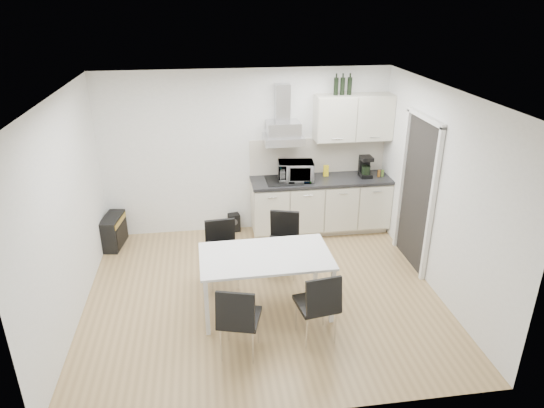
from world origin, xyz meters
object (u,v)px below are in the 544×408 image
at_px(dining_table, 266,260).
at_px(chair_near_left, 240,319).
at_px(chair_far_right, 283,245).
at_px(guitar_amp, 114,231).
at_px(kitchenette, 323,183).
at_px(floor_speaker, 234,222).
at_px(chair_near_right, 316,305).
at_px(chair_far_left, 223,255).

relative_size(dining_table, chair_near_left, 1.79).
bearing_deg(chair_far_right, guitar_amp, -9.35).
bearing_deg(guitar_amp, kitchenette, 10.26).
height_order(dining_table, floor_speaker, dining_table).
bearing_deg(floor_speaker, chair_near_right, -85.97).
distance_m(kitchenette, chair_far_right, 1.57).
distance_m(chair_far_right, chair_near_right, 1.42).
height_order(guitar_amp, floor_speaker, guitar_amp).
relative_size(chair_near_left, guitar_amp, 1.42).
height_order(chair_far_left, chair_near_right, same).
height_order(chair_near_left, chair_near_right, same).
xyz_separation_m(dining_table, chair_far_right, (0.34, 0.77, -0.24)).
distance_m(kitchenette, chair_near_right, 2.79).
relative_size(chair_far_left, chair_near_left, 1.00).
xyz_separation_m(dining_table, chair_far_left, (-0.49, 0.62, -0.24)).
height_order(chair_far_left, floor_speaker, chair_far_left).
xyz_separation_m(chair_far_right, chair_near_right, (0.14, -1.41, 0.00)).
distance_m(chair_near_right, guitar_amp, 3.67).
relative_size(dining_table, chair_near_right, 1.79).
height_order(kitchenette, guitar_amp, kitchenette).
height_order(kitchenette, chair_near_left, kitchenette).
height_order(chair_near_left, floor_speaker, chair_near_left).
distance_m(chair_far_left, guitar_amp, 2.11).
bearing_deg(chair_near_left, chair_near_right, 24.45).
distance_m(chair_far_right, chair_near_left, 1.70).
xyz_separation_m(kitchenette, chair_near_left, (-1.57, -2.80, -0.39)).
bearing_deg(chair_near_right, chair_far_right, 87.04).
height_order(dining_table, chair_near_left, chair_near_left).
relative_size(chair_far_right, guitar_amp, 1.42).
bearing_deg(floor_speaker, chair_near_left, -102.93).
distance_m(chair_far_left, chair_near_right, 1.59).
bearing_deg(guitar_amp, chair_far_right, -16.97).
xyz_separation_m(chair_far_right, chair_near_left, (-0.72, -1.54, 0.00)).
xyz_separation_m(chair_near_right, floor_speaker, (-0.72, 2.84, -0.29)).
height_order(kitchenette, chair_far_right, kitchenette).
distance_m(chair_far_left, floor_speaker, 1.63).
bearing_deg(chair_near_left, guitar_amp, 138.20).
bearing_deg(chair_far_right, chair_near_left, 81.37).
bearing_deg(chair_far_right, chair_near_right, 112.18).
bearing_deg(dining_table, chair_far_right, 65.22).
height_order(dining_table, guitar_amp, dining_table).
height_order(chair_far_right, chair_near_right, same).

